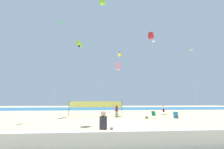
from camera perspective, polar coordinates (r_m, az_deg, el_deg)
ground_plane at (r=16.42m, az=3.03°, el=-17.76°), size 120.00×120.00×0.00m
ocean_band at (r=48.39m, az=-2.57°, el=-12.64°), size 120.00×20.00×0.01m
boardwalk_ledge at (r=7.39m, az=14.33°, el=-23.31°), size 28.00×0.44×0.95m
mother_figure at (r=8.26m, az=-3.34°, el=-18.96°), size 0.40×0.40×1.73m
toddler_figure at (r=8.22m, az=-0.18°, el=-22.09°), size 0.21×0.21×0.92m
beachgoer_maroon_shirt at (r=22.42m, az=1.76°, el=-13.34°), size 0.39×0.39×1.71m
beachgoer_white_shirt at (r=34.52m, az=18.79°, el=-11.80°), size 0.36×0.36×1.56m
folding_beach_chair at (r=21.73m, az=15.47°, el=-14.29°), size 0.52×0.65×0.89m
trash_barrel at (r=22.78m, az=22.87°, el=-13.80°), size 0.64×0.64×0.82m
volleyball_net at (r=24.23m, az=-6.32°, el=-11.33°), size 8.32×1.26×2.40m
beach_handbag at (r=20.98m, az=12.91°, el=-15.47°), size 0.34×0.17×0.27m
kite_lime_box at (r=27.99m, az=-3.62°, el=25.86°), size 1.00×1.00×19.22m
kite_red_box at (r=38.68m, az=14.40°, el=13.99°), size 1.25×1.25×18.50m
kite_lime_tube at (r=29.64m, az=-12.23°, el=11.11°), size 1.25×1.86×13.18m
kite_green_diamond at (r=26.72m, az=-19.26°, el=17.56°), size 0.69×0.68×14.76m
kite_yellow_inflatable at (r=28.98m, az=2.85°, el=7.43°), size 1.21×2.06×11.44m
kite_white_diamond at (r=40.43m, az=15.31°, el=11.72°), size 0.90×0.91×17.40m
kite_yellow_diamond at (r=28.36m, az=27.80°, el=7.41°), size 0.57×0.57×10.71m
kite_pink_box at (r=30.84m, az=2.28°, el=3.05°), size 1.12×1.12×9.88m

